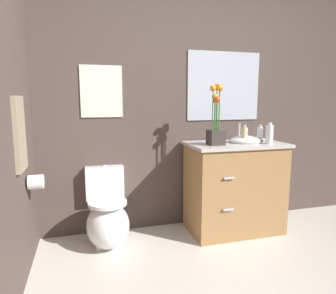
# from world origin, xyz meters

# --- Properties ---
(wall_back) EXTENTS (4.58, 0.05, 2.50)m
(wall_back) POSITION_xyz_m (0.20, 1.72, 1.25)
(wall_back) COLOR #4C3D38
(wall_back) RESTS_ON ground_plane
(toilet) EXTENTS (0.38, 0.59, 0.69)m
(toilet) POSITION_xyz_m (-0.85, 1.42, 0.24)
(toilet) COLOR white
(toilet) RESTS_ON ground_plane
(vanity_cabinet) EXTENTS (0.94, 0.56, 1.07)m
(vanity_cabinet) POSITION_xyz_m (0.40, 1.40, 0.46)
(vanity_cabinet) COLOR #9E7242
(vanity_cabinet) RESTS_ON ground_plane
(flower_vase) EXTENTS (0.14, 0.14, 0.56)m
(flower_vase) POSITION_xyz_m (0.15, 1.32, 1.10)
(flower_vase) COLOR #38332D
(flower_vase) RESTS_ON vanity_cabinet
(soap_bottle) EXTENTS (0.05, 0.05, 0.18)m
(soap_bottle) POSITION_xyz_m (0.63, 1.34, 0.97)
(soap_bottle) COLOR white
(soap_bottle) RESTS_ON vanity_cabinet
(lotion_bottle) EXTENTS (0.06, 0.06, 0.18)m
(lotion_bottle) POSITION_xyz_m (0.45, 1.34, 0.97)
(lotion_bottle) COLOR beige
(lotion_bottle) RESTS_ON vanity_cabinet
(hand_wash_bottle) EXTENTS (0.07, 0.07, 0.20)m
(hand_wash_bottle) POSITION_xyz_m (0.67, 1.25, 0.99)
(hand_wash_bottle) COLOR white
(hand_wash_bottle) RESTS_ON vanity_cabinet
(wall_poster) EXTENTS (0.39, 0.01, 0.48)m
(wall_poster) POSITION_xyz_m (-0.85, 1.69, 1.39)
(wall_poster) COLOR silver
(wall_mirror) EXTENTS (0.80, 0.01, 0.70)m
(wall_mirror) POSITION_xyz_m (0.40, 1.69, 1.45)
(wall_mirror) COLOR #B2BCC6
(hanging_towel) EXTENTS (0.03, 0.28, 0.52)m
(hanging_towel) POSITION_xyz_m (-1.46, 1.05, 1.08)
(hanging_towel) COLOR gray
(toilet_paper_roll) EXTENTS (0.11, 0.11, 0.11)m
(toilet_paper_roll) POSITION_xyz_m (-1.40, 1.23, 0.68)
(toilet_paper_roll) COLOR white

